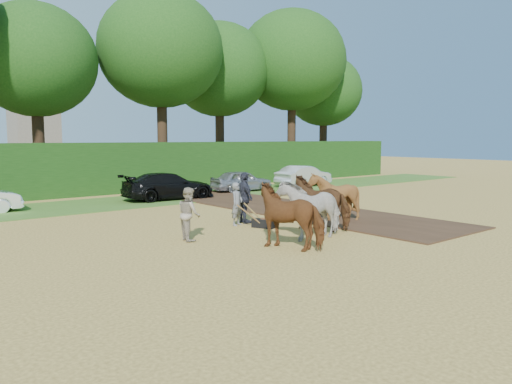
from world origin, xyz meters
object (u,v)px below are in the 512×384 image
Objects in this scene: church at (30,51)px; spectator_far at (244,198)px; spectator_near at (189,214)px; parked_cars at (141,188)px; plough_team at (314,205)px.

spectator_far is at bearing -97.52° from church.
spectator_near is at bearing -100.99° from church.
church reaches higher than spectator_far.
church is at bearing 81.03° from parked_cars.
church is (9.94, 51.16, 12.87)m from spectator_near.
spectator_far reaches higher than spectator_near.
spectator_near is at bearing -108.74° from parked_cars.
plough_team is at bearing -98.20° from spectator_near.
spectator_near is 53.68m from church.
plough_team is at bearing -156.92° from spectator_far.
church is at bearing 2.71° from spectator_near.
plough_team is 11.88m from parked_cars.
spectator_far is 0.07× the size of parked_cars.
spectator_far is 0.31× the size of plough_team.
church is (6.57, 49.75, 12.75)m from spectator_far.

